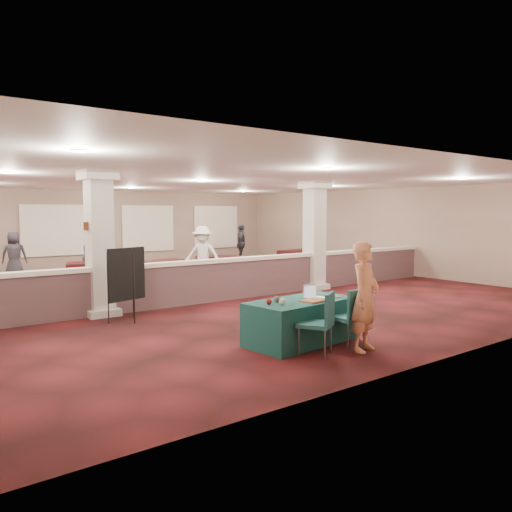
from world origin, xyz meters
TOP-DOWN VIEW (x-y plane):
  - ground at (0.00, 0.00)m, footprint 16.00×16.00m
  - wall_back at (0.00, 8.00)m, footprint 16.00×0.04m
  - wall_front at (0.00, -8.00)m, footprint 16.00×0.04m
  - wall_right at (8.00, 0.00)m, footprint 0.04×16.00m
  - ceiling at (0.00, 0.00)m, footprint 16.00×16.00m
  - partition_wall at (0.00, -1.50)m, footprint 15.60×0.28m
  - column_left at (-3.50, -1.50)m, footprint 0.72×0.72m
  - column_right at (3.00, -1.50)m, footprint 0.72×0.72m
  - sconce_left at (-3.78, -1.50)m, footprint 0.12×0.12m
  - sconce_right at (-3.22, -1.50)m, footprint 0.12×0.12m
  - near_table at (-1.50, -5.91)m, footprint 2.08×1.19m
  - conf_chair_main at (-1.00, -6.63)m, footprint 0.53×0.53m
  - conf_chair_side at (-1.77, -6.70)m, footprint 0.71×0.71m
  - easel_board at (-3.30, -2.50)m, footprint 0.90×0.54m
  - woman at (-1.00, -6.93)m, footprint 0.76×0.62m
  - far_table_front_center at (-2.00, 3.00)m, footprint 2.03×1.43m
  - far_table_front_right at (6.50, 3.00)m, footprint 1.94×1.11m
  - far_table_back_center at (0.35, 3.20)m, footprint 1.75×1.15m
  - far_table_back_right at (2.81, 3.59)m, footprint 1.78×1.33m
  - attendee_a at (-1.87, 3.83)m, footprint 0.92×0.77m
  - attendee_b at (1.03, 1.70)m, footprint 1.22×1.23m
  - attendee_c at (5.48, 5.82)m, footprint 1.03×1.13m
  - attendee_d at (-3.77, 6.19)m, footprint 0.91×0.65m
  - laptop_base at (-1.18, -5.93)m, footprint 0.37×0.27m
  - laptop_screen at (-1.20, -5.81)m, footprint 0.34×0.05m
  - screen_glow at (-1.19, -5.82)m, footprint 0.31×0.04m
  - knitting at (-1.42, -6.17)m, footprint 0.45×0.35m
  - yarn_cream at (-2.06, -6.07)m, footprint 0.11×0.11m
  - yarn_red at (-2.23, -5.94)m, footprint 0.10×0.10m
  - yarn_grey at (-1.98, -5.84)m, footprint 0.11×0.11m
  - scissors at (-0.79, -6.13)m, footprint 0.13×0.04m

SIDE VIEW (x-z plane):
  - ground at x=0.00m, z-range 0.00..0.00m
  - far_table_back_right at x=2.81m, z-range 0.00..0.65m
  - far_table_back_center at x=0.35m, z-range 0.00..0.65m
  - far_table_front_center at x=-2.00m, z-range 0.00..0.75m
  - far_table_front_right at x=6.50m, z-range 0.00..0.76m
  - near_table at x=-1.50m, z-range 0.00..0.76m
  - partition_wall at x=0.00m, z-range 0.02..1.12m
  - conf_chair_main at x=-1.00m, z-range 0.09..1.10m
  - conf_chair_side at x=-1.77m, z-range 0.09..1.12m
  - scissors at x=-0.79m, z-range 0.76..0.77m
  - laptop_base at x=-1.18m, z-range 0.76..0.78m
  - knitting at x=-1.42m, z-range 0.76..0.79m
  - yarn_red at x=-2.23m, z-range 0.76..0.87m
  - yarn_grey at x=-1.98m, z-range 0.76..0.87m
  - yarn_cream at x=-2.06m, z-range 0.76..0.88m
  - attendee_d at x=-3.77m, z-range 0.00..1.66m
  - attendee_a at x=-1.87m, z-range 0.00..1.68m
  - screen_glow at x=-1.19m, z-range 0.78..0.98m
  - attendee_c at x=5.48m, z-range 0.00..1.77m
  - laptop_screen at x=-1.20m, z-range 0.78..1.01m
  - woman at x=-1.00m, z-range 0.00..1.82m
  - attendee_b at x=1.03m, z-range 0.00..1.85m
  - easel_board at x=-3.30m, z-range 0.21..1.78m
  - wall_back at x=0.00m, z-range 0.00..3.20m
  - wall_front at x=0.00m, z-range 0.00..3.20m
  - wall_right at x=8.00m, z-range 0.00..3.20m
  - column_left at x=-3.50m, z-range 0.04..3.24m
  - column_right at x=3.00m, z-range 0.04..3.24m
  - sconce_left at x=-3.78m, z-range 1.91..2.09m
  - sconce_right at x=-3.22m, z-range 1.91..2.09m
  - ceiling at x=0.00m, z-range 3.19..3.21m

